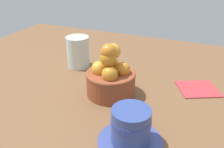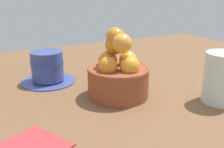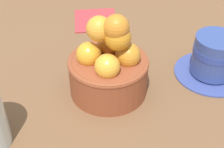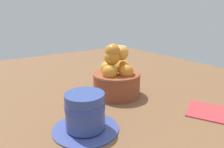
{
  "view_description": "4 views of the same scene",
  "coord_description": "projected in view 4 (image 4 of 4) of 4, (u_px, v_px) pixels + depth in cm",
  "views": [
    {
      "loc": [
        23.06,
        -52.24,
        34.38
      ],
      "look_at": [
        0.17,
        0.41,
        5.92
      ],
      "focal_mm": 38.45,
      "sensor_mm": 36.0,
      "label": 1
    },
    {
      "loc": [
        26.4,
        48.08,
        23.54
      ],
      "look_at": [
        1.68,
        0.32,
        5.42
      ],
      "focal_mm": 43.16,
      "sensor_mm": 36.0,
      "label": 2
    },
    {
      "loc": [
        -40.33,
        -16.52,
        37.93
      ],
      "look_at": [
        -0.98,
        -1.03,
        4.64
      ],
      "focal_mm": 52.96,
      "sensor_mm": 36.0,
      "label": 3
    },
    {
      "loc": [
        45.15,
        -32.79,
        23.14
      ],
      "look_at": [
        -1.75,
        -0.38,
        5.89
      ],
      "focal_mm": 33.42,
      "sensor_mm": 36.0,
      "label": 4
    }
  ],
  "objects": [
    {
      "name": "coffee_cup",
      "position": [
        85.0,
        113.0,
        0.41
      ],
      "size": [
        13.5,
        13.5,
        7.86
      ],
      "color": "#3B4A90",
      "rests_on": "ground_plane"
    },
    {
      "name": "ground_plane",
      "position": [
        116.0,
        102.0,
        0.61
      ],
      "size": [
        134.66,
        108.45,
        4.53
      ],
      "primitive_type": "cube",
      "color": "brown"
    },
    {
      "name": "water_glass",
      "position": [
        116.0,
        60.0,
        0.79
      ],
      "size": [
        7.58,
        7.58,
        10.5
      ],
      "primitive_type": "cylinder",
      "color": "silver",
      "rests_on": "ground_plane"
    },
    {
      "name": "terracotta_bowl",
      "position": [
        116.0,
        78.0,
        0.59
      ],
      "size": [
        13.38,
        13.38,
        14.92
      ],
      "color": "brown",
      "rests_on": "ground_plane"
    },
    {
      "name": "folded_napkin",
      "position": [
        212.0,
        112.0,
        0.49
      ],
      "size": [
        13.89,
        13.43,
        0.6
      ],
      "primitive_type": "cube",
      "rotation": [
        0.0,
        0.0,
        0.47
      ],
      "color": "#B23338",
      "rests_on": "ground_plane"
    }
  ]
}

